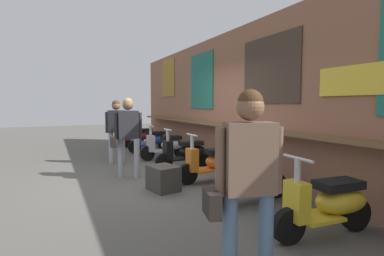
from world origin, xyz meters
TOP-DOWN VIEW (x-y plane):
  - ground_plane at (0.00, 0.00)m, footprint 34.22×34.22m
  - market_stall_facade at (0.01, 2.02)m, footprint 12.22×0.61m
  - scooter_maroon at (-4.75, 1.08)m, footprint 0.46×1.40m
  - scooter_blue at (-3.41, 1.08)m, footprint 0.46×1.40m
  - scooter_silver at (-2.03, 1.08)m, footprint 0.46×1.40m
  - scooter_black at (-0.70, 1.08)m, footprint 0.46×1.40m
  - scooter_orange at (0.63, 1.08)m, footprint 0.46×1.40m
  - scooter_teal at (1.99, 1.08)m, footprint 0.47×1.40m
  - scooter_yellow at (3.37, 1.08)m, footprint 0.50×1.40m
  - shopper_with_handbag at (-0.40, -0.40)m, footprint 0.33×0.66m
  - shopper_browsing at (3.80, -0.41)m, footprint 0.35×0.67m
  - shopper_passing at (-2.01, -0.30)m, footprint 0.40×0.66m
  - merchandise_crate at (0.79, -0.05)m, footprint 0.62×0.53m

SIDE VIEW (x-z plane):
  - ground_plane at x=0.00m, z-range 0.00..0.00m
  - merchandise_crate at x=0.79m, z-range 0.00..0.44m
  - scooter_maroon at x=-4.75m, z-range -0.10..0.87m
  - scooter_blue at x=-3.41m, z-range -0.10..0.87m
  - scooter_silver at x=-2.03m, z-range -0.10..0.87m
  - scooter_black at x=-0.70m, z-range -0.10..0.87m
  - scooter_orange at x=0.63m, z-range -0.10..0.87m
  - scooter_teal at x=1.99m, z-range -0.10..0.87m
  - scooter_yellow at x=3.37m, z-range -0.10..0.87m
  - shopper_passing at x=-2.01m, z-range 0.17..1.81m
  - shopper_browsing at x=3.80m, z-range 0.18..1.84m
  - shopper_with_handbag at x=-0.40m, z-range 0.18..1.85m
  - market_stall_facade at x=0.01m, z-range 0.00..3.20m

